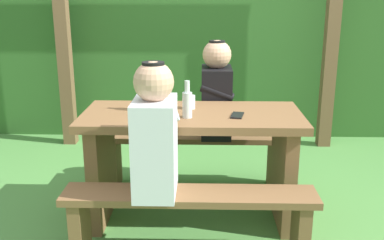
{
  "coord_description": "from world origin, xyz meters",
  "views": [
    {
      "loc": [
        0.07,
        -2.76,
        1.49
      ],
      "look_at": [
        0.0,
        0.0,
        0.69
      ],
      "focal_mm": 42.01,
      "sensor_mm": 36.0,
      "label": 1
    }
  ],
  "objects_px": {
    "bench_near": "(190,212)",
    "bottle_left": "(144,97)",
    "bottle_right": "(187,103)",
    "person_black_coat": "(216,93)",
    "cell_phone": "(237,115)",
    "picnic_table": "(192,148)",
    "person_white_shirt": "(155,134)",
    "bench_far": "(194,149)",
    "drinking_glass": "(190,102)"
  },
  "relations": [
    {
      "from": "bench_near",
      "to": "bottle_left",
      "type": "bearing_deg",
      "value": 119.17
    },
    {
      "from": "bottle_right",
      "to": "person_black_coat",
      "type": "bearing_deg",
      "value": 72.56
    },
    {
      "from": "bottle_left",
      "to": "cell_phone",
      "type": "bearing_deg",
      "value": -11.28
    },
    {
      "from": "picnic_table",
      "to": "bottle_left",
      "type": "relative_size",
      "value": 6.33
    },
    {
      "from": "person_black_coat",
      "to": "bottle_right",
      "type": "height_order",
      "value": "person_black_coat"
    },
    {
      "from": "person_white_shirt",
      "to": "bottle_left",
      "type": "bearing_deg",
      "value": 103.09
    },
    {
      "from": "bench_far",
      "to": "cell_phone",
      "type": "height_order",
      "value": "cell_phone"
    },
    {
      "from": "person_white_shirt",
      "to": "bottle_right",
      "type": "distance_m",
      "value": 0.43
    },
    {
      "from": "drinking_glass",
      "to": "cell_phone",
      "type": "height_order",
      "value": "drinking_glass"
    },
    {
      "from": "person_black_coat",
      "to": "bottle_left",
      "type": "bearing_deg",
      "value": -136.19
    },
    {
      "from": "picnic_table",
      "to": "bench_near",
      "type": "distance_m",
      "value": 0.55
    },
    {
      "from": "bench_near",
      "to": "bottle_left",
      "type": "xyz_separation_m",
      "value": [
        -0.31,
        0.56,
        0.52
      ]
    },
    {
      "from": "picnic_table",
      "to": "cell_phone",
      "type": "relative_size",
      "value": 10.0
    },
    {
      "from": "bench_near",
      "to": "drinking_glass",
      "type": "bearing_deg",
      "value": 91.56
    },
    {
      "from": "drinking_glass",
      "to": "bottle_right",
      "type": "relative_size",
      "value": 0.39
    },
    {
      "from": "bench_far",
      "to": "drinking_glass",
      "type": "xyz_separation_m",
      "value": [
        -0.02,
        -0.4,
        0.48
      ]
    },
    {
      "from": "picnic_table",
      "to": "cell_phone",
      "type": "height_order",
      "value": "cell_phone"
    },
    {
      "from": "drinking_glass",
      "to": "cell_phone",
      "type": "relative_size",
      "value": 0.64
    },
    {
      "from": "picnic_table",
      "to": "person_black_coat",
      "type": "distance_m",
      "value": 0.59
    },
    {
      "from": "person_black_coat",
      "to": "picnic_table",
      "type": "bearing_deg",
      "value": -108.31
    },
    {
      "from": "bottle_right",
      "to": "bench_far",
      "type": "bearing_deg",
      "value": 87.59
    },
    {
      "from": "picnic_table",
      "to": "person_white_shirt",
      "type": "xyz_separation_m",
      "value": [
        -0.18,
        -0.51,
        0.26
      ]
    },
    {
      "from": "bottle_left",
      "to": "cell_phone",
      "type": "xyz_separation_m",
      "value": [
        0.59,
        -0.12,
        -0.08
      ]
    },
    {
      "from": "picnic_table",
      "to": "bench_far",
      "type": "xyz_separation_m",
      "value": [
        0.0,
        0.51,
        -0.2
      ]
    },
    {
      "from": "bottle_left",
      "to": "bench_near",
      "type": "bearing_deg",
      "value": -60.83
    },
    {
      "from": "drinking_glass",
      "to": "bench_near",
      "type": "bearing_deg",
      "value": -88.44
    },
    {
      "from": "drinking_glass",
      "to": "bottle_left",
      "type": "height_order",
      "value": "bottle_left"
    },
    {
      "from": "bench_near",
      "to": "bottle_left",
      "type": "height_order",
      "value": "bottle_left"
    },
    {
      "from": "person_black_coat",
      "to": "cell_phone",
      "type": "height_order",
      "value": "person_black_coat"
    },
    {
      "from": "bottle_left",
      "to": "picnic_table",
      "type": "bearing_deg",
      "value": -8.65
    },
    {
      "from": "person_black_coat",
      "to": "drinking_glass",
      "type": "height_order",
      "value": "person_black_coat"
    },
    {
      "from": "bench_near",
      "to": "person_white_shirt",
      "type": "height_order",
      "value": "person_white_shirt"
    },
    {
      "from": "person_black_coat",
      "to": "bottle_right",
      "type": "relative_size",
      "value": 3.13
    },
    {
      "from": "bench_far",
      "to": "person_black_coat",
      "type": "xyz_separation_m",
      "value": [
        0.17,
        -0.0,
        0.45
      ]
    },
    {
      "from": "cell_phone",
      "to": "drinking_glass",
      "type": "bearing_deg",
      "value": 161.05
    },
    {
      "from": "bench_near",
      "to": "cell_phone",
      "type": "xyz_separation_m",
      "value": [
        0.28,
        0.44,
        0.44
      ]
    },
    {
      "from": "bench_far",
      "to": "person_black_coat",
      "type": "relative_size",
      "value": 1.95
    },
    {
      "from": "bench_near",
      "to": "person_black_coat",
      "type": "xyz_separation_m",
      "value": [
        0.17,
        1.02,
        0.45
      ]
    },
    {
      "from": "picnic_table",
      "to": "bench_far",
      "type": "height_order",
      "value": "picnic_table"
    },
    {
      "from": "picnic_table",
      "to": "bottle_right",
      "type": "relative_size",
      "value": 6.1
    },
    {
      "from": "picnic_table",
      "to": "person_black_coat",
      "type": "relative_size",
      "value": 1.95
    },
    {
      "from": "picnic_table",
      "to": "bottle_right",
      "type": "distance_m",
      "value": 0.35
    },
    {
      "from": "bench_near",
      "to": "bench_far",
      "type": "xyz_separation_m",
      "value": [
        0.0,
        1.02,
        0.0
      ]
    },
    {
      "from": "picnic_table",
      "to": "drinking_glass",
      "type": "distance_m",
      "value": 0.3
    },
    {
      "from": "picnic_table",
      "to": "drinking_glass",
      "type": "height_order",
      "value": "drinking_glass"
    },
    {
      "from": "person_white_shirt",
      "to": "person_black_coat",
      "type": "relative_size",
      "value": 1.0
    },
    {
      "from": "bench_far",
      "to": "bottle_right",
      "type": "relative_size",
      "value": 6.1
    },
    {
      "from": "person_white_shirt",
      "to": "cell_phone",
      "type": "bearing_deg",
      "value": 43.18
    },
    {
      "from": "bench_near",
      "to": "bottle_left",
      "type": "distance_m",
      "value": 0.83
    },
    {
      "from": "bench_far",
      "to": "drinking_glass",
      "type": "relative_size",
      "value": 15.74
    }
  ]
}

